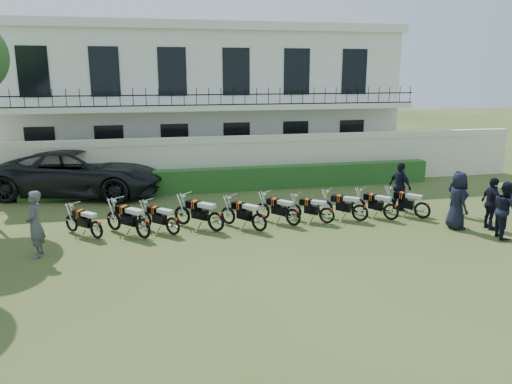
{
  "coord_description": "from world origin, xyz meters",
  "views": [
    {
      "loc": [
        -2.87,
        -13.94,
        5.09
      ],
      "look_at": [
        0.72,
        2.17,
        1.11
      ],
      "focal_mm": 35.0,
      "sensor_mm": 36.0,
      "label": 1
    }
  ],
  "objects_px": {
    "officer_3": "(458,201)",
    "officer_4": "(457,193)",
    "motorcycle_0": "(96,225)",
    "motorcycle_1": "(143,223)",
    "motorcycle_5": "(293,213)",
    "motorcycle_9": "(423,206)",
    "motorcycle_8": "(391,208)",
    "officer_5": "(400,187)",
    "suv": "(79,173)",
    "motorcycle_2": "(173,222)",
    "motorcycle_3": "(216,217)",
    "officer_2": "(492,204)",
    "officer_1": "(506,210)",
    "inspector": "(35,224)",
    "motorcycle_4": "(259,218)",
    "motorcycle_7": "(360,209)",
    "motorcycle_6": "(327,211)"
  },
  "relations": [
    {
      "from": "officer_3",
      "to": "officer_4",
      "type": "height_order",
      "value": "officer_3"
    },
    {
      "from": "motorcycle_0",
      "to": "motorcycle_1",
      "type": "distance_m",
      "value": 1.46
    },
    {
      "from": "motorcycle_5",
      "to": "motorcycle_9",
      "type": "relative_size",
      "value": 0.96
    },
    {
      "from": "motorcycle_8",
      "to": "officer_5",
      "type": "distance_m",
      "value": 1.6
    },
    {
      "from": "motorcycle_8",
      "to": "suv",
      "type": "xyz_separation_m",
      "value": [
        -11.07,
        6.32,
        0.51
      ]
    },
    {
      "from": "motorcycle_2",
      "to": "motorcycle_9",
      "type": "distance_m",
      "value": 8.73
    },
    {
      "from": "motorcycle_3",
      "to": "motorcycle_5",
      "type": "distance_m",
      "value": 2.64
    },
    {
      "from": "officer_5",
      "to": "officer_2",
      "type": "bearing_deg",
      "value": -162.35
    },
    {
      "from": "motorcycle_8",
      "to": "officer_1",
      "type": "xyz_separation_m",
      "value": [
        2.59,
        -2.45,
        0.44
      ]
    },
    {
      "from": "motorcycle_8",
      "to": "officer_2",
      "type": "distance_m",
      "value": 3.21
    },
    {
      "from": "motorcycle_9",
      "to": "officer_3",
      "type": "xyz_separation_m",
      "value": [
        0.53,
        -1.18,
        0.47
      ]
    },
    {
      "from": "motorcycle_2",
      "to": "officer_2",
      "type": "height_order",
      "value": "officer_2"
    },
    {
      "from": "motorcycle_0",
      "to": "officer_5",
      "type": "bearing_deg",
      "value": -37.69
    },
    {
      "from": "officer_5",
      "to": "inspector",
      "type": "bearing_deg",
      "value": 85.22
    },
    {
      "from": "motorcycle_4",
      "to": "suv",
      "type": "relative_size",
      "value": 0.22
    },
    {
      "from": "motorcycle_9",
      "to": "officer_3",
      "type": "distance_m",
      "value": 1.38
    },
    {
      "from": "motorcycle_0",
      "to": "motorcycle_4",
      "type": "distance_m",
      "value": 5.13
    },
    {
      "from": "motorcycle_7",
      "to": "suv",
      "type": "xyz_separation_m",
      "value": [
        -9.96,
        6.21,
        0.5
      ]
    },
    {
      "from": "motorcycle_1",
      "to": "motorcycle_3",
      "type": "bearing_deg",
      "value": -36.21
    },
    {
      "from": "motorcycle_4",
      "to": "officer_1",
      "type": "bearing_deg",
      "value": -57.88
    },
    {
      "from": "motorcycle_6",
      "to": "officer_3",
      "type": "xyz_separation_m",
      "value": [
        4.02,
        -1.4,
        0.51
      ]
    },
    {
      "from": "motorcycle_3",
      "to": "officer_2",
      "type": "xyz_separation_m",
      "value": [
        8.93,
        -1.64,
        0.36
      ]
    },
    {
      "from": "motorcycle_4",
      "to": "suv",
      "type": "distance_m",
      "value": 9.1
    },
    {
      "from": "motorcycle_7",
      "to": "motorcycle_9",
      "type": "bearing_deg",
      "value": -54.92
    },
    {
      "from": "motorcycle_8",
      "to": "officer_2",
      "type": "relative_size",
      "value": 0.86
    },
    {
      "from": "officer_1",
      "to": "officer_2",
      "type": "xyz_separation_m",
      "value": [
        0.16,
        0.86,
        -0.03
      ]
    },
    {
      "from": "motorcycle_5",
      "to": "motorcycle_6",
      "type": "xyz_separation_m",
      "value": [
        1.21,
        0.02,
        -0.03
      ]
    },
    {
      "from": "suv",
      "to": "officer_3",
      "type": "height_order",
      "value": "suv"
    },
    {
      "from": "motorcycle_1",
      "to": "officer_2",
      "type": "bearing_deg",
      "value": -48.7
    },
    {
      "from": "suv",
      "to": "officer_1",
      "type": "distance_m",
      "value": 16.24
    },
    {
      "from": "inspector",
      "to": "officer_3",
      "type": "bearing_deg",
      "value": 88.57
    },
    {
      "from": "motorcycle_2",
      "to": "officer_5",
      "type": "relative_size",
      "value": 0.76
    },
    {
      "from": "motorcycle_0",
      "to": "officer_1",
      "type": "xyz_separation_m",
      "value": [
        12.5,
        -2.6,
        0.45
      ]
    },
    {
      "from": "motorcycle_0",
      "to": "suv",
      "type": "height_order",
      "value": "suv"
    },
    {
      "from": "motorcycle_3",
      "to": "officer_5",
      "type": "height_order",
      "value": "officer_5"
    },
    {
      "from": "suv",
      "to": "motorcycle_5",
      "type": "bearing_deg",
      "value": -114.28
    },
    {
      "from": "motorcycle_1",
      "to": "officer_2",
      "type": "height_order",
      "value": "officer_2"
    },
    {
      "from": "motorcycle_3",
      "to": "motorcycle_6",
      "type": "bearing_deg",
      "value": -44.73
    },
    {
      "from": "motorcycle_1",
      "to": "motorcycle_7",
      "type": "distance_m",
      "value": 7.38
    },
    {
      "from": "motorcycle_0",
      "to": "officer_1",
      "type": "height_order",
      "value": "officer_1"
    },
    {
      "from": "officer_1",
      "to": "officer_4",
      "type": "distance_m",
      "value": 2.68
    },
    {
      "from": "motorcycle_6",
      "to": "motorcycle_8",
      "type": "bearing_deg",
      "value": -55.38
    },
    {
      "from": "motorcycle_6",
      "to": "motorcycle_8",
      "type": "distance_m",
      "value": 2.33
    },
    {
      "from": "motorcycle_8",
      "to": "officer_5",
      "type": "xyz_separation_m",
      "value": [
        0.95,
        1.21,
        0.45
      ]
    },
    {
      "from": "motorcycle_5",
      "to": "officer_4",
      "type": "height_order",
      "value": "officer_4"
    },
    {
      "from": "suv",
      "to": "officer_1",
      "type": "height_order",
      "value": "suv"
    },
    {
      "from": "motorcycle_0",
      "to": "motorcycle_5",
      "type": "height_order",
      "value": "motorcycle_5"
    },
    {
      "from": "motorcycle_9",
      "to": "motorcycle_3",
      "type": "bearing_deg",
      "value": 140.28
    },
    {
      "from": "motorcycle_8",
      "to": "motorcycle_3",
      "type": "bearing_deg",
      "value": 141.0
    },
    {
      "from": "motorcycle_7",
      "to": "officer_5",
      "type": "bearing_deg",
      "value": -21.89
    }
  ]
}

